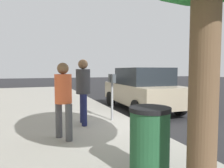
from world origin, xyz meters
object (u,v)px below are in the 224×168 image
object	(u,v)px
parked_sedan_near	(142,89)
trash_bin	(149,142)
pedestrian_bystander	(63,95)
pedestrian_at_meter	(83,86)
parking_meter	(112,87)

from	to	relation	value
parked_sedan_near	trash_bin	distance (m)	5.74
pedestrian_bystander	parked_sedan_near	size ratio (longest dim) A/B	0.38
pedestrian_at_meter	pedestrian_bystander	distance (m)	1.29
parked_sedan_near	trash_bin	size ratio (longest dim) A/B	4.42
parking_meter	parked_sedan_near	distance (m)	2.67
parked_sedan_near	trash_bin	bearing A→B (deg)	152.07
parking_meter	pedestrian_bystander	size ratio (longest dim) A/B	0.83
parking_meter	trash_bin	world-z (taller)	parking_meter
pedestrian_at_meter	trash_bin	bearing A→B (deg)	-80.19
pedestrian_bystander	pedestrian_at_meter	bearing A→B (deg)	29.19
pedestrian_at_meter	parked_sedan_near	distance (m)	3.50
parked_sedan_near	trash_bin	xyz separation A→B (m)	(-5.07, 2.69, -0.24)
pedestrian_bystander	parking_meter	bearing A→B (deg)	9.07
parking_meter	pedestrian_at_meter	bearing A→B (deg)	99.35
pedestrian_at_meter	trash_bin	world-z (taller)	pedestrian_at_meter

